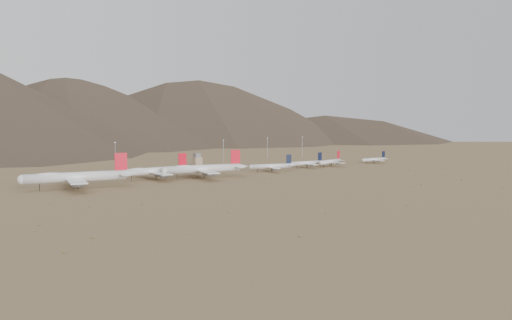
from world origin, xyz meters
TOP-DOWN VIEW (x-y plane):
  - ground at (0.00, 0.00)m, footprint 3000.00×3000.00m
  - mountain_ridge at (0.00, 900.00)m, footprint 4400.00×1000.00m
  - widebody_west at (-121.02, 21.21)m, footprint 79.00×61.75m
  - widebody_centre at (-55.35, 37.75)m, footprint 65.77×50.30m
  - widebody_east at (-20.24, 21.78)m, footprint 73.45×57.49m
  - narrowbody_a at (54.24, 26.48)m, footprint 44.70×33.09m
  - narrowbody_b at (102.59, 32.50)m, footprint 43.54×31.28m
  - narrowbody_c at (131.81, 30.04)m, footprint 42.91×31.76m
  - narrowbody_d at (193.01, 25.96)m, footprint 37.45×26.94m
  - control_tower at (30.00, 120.00)m, footprint 8.00×8.00m
  - mast_west at (-52.44, 129.53)m, footprint 2.00×0.60m
  - mast_centre at (56.56, 111.35)m, footprint 2.00×0.60m
  - mast_east at (135.20, 138.25)m, footprint 2.00×0.60m
  - mast_far_east at (183.43, 130.79)m, footprint 2.00×0.60m
  - desert_scrub at (-13.86, -96.51)m, footprint 422.01×161.27m

SIDE VIEW (x-z plane):
  - ground at x=0.00m, z-range 0.00..0.00m
  - desert_scrub at x=-13.86m, z-range -0.13..0.82m
  - narrowbody_d at x=193.01m, z-range -2.17..10.19m
  - narrowbody_b at x=102.59m, z-range -2.52..11.84m
  - narrowbody_c at x=131.81m, z-range -2.55..11.98m
  - narrowbody_a at x=54.24m, z-range -2.66..12.48m
  - control_tower at x=30.00m, z-range -0.68..11.32m
  - widebody_centre at x=-55.35m, z-range -3.03..16.50m
  - widebody_east at x=-20.24m, z-range -3.42..18.62m
  - widebody_west at x=-121.02m, z-range -3.67..20.00m
  - mast_west at x=-52.44m, z-range 1.35..27.05m
  - mast_centre at x=56.56m, z-range 1.35..27.05m
  - mast_east at x=135.20m, z-range 1.35..27.05m
  - mast_far_east at x=183.43m, z-range 1.35..27.05m
  - mountain_ridge at x=0.00m, z-range 0.00..300.00m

